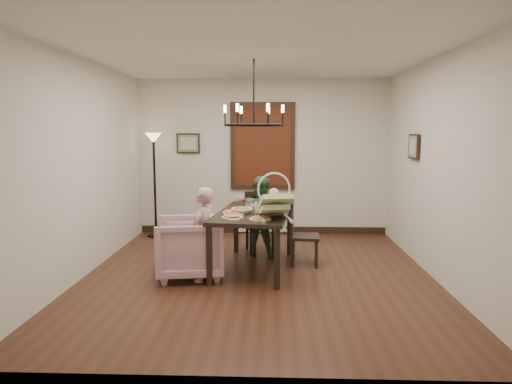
# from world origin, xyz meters

# --- Properties ---
(room_shell) EXTENTS (4.51, 5.00, 2.81)m
(room_shell) POSITION_xyz_m (0.00, 0.37, 1.40)
(room_shell) COLOR #4A2919
(room_shell) RESTS_ON ground
(dining_table) EXTENTS (1.15, 1.79, 0.79)m
(dining_table) POSITION_xyz_m (-0.07, 0.30, 0.70)
(dining_table) COLOR black
(dining_table) RESTS_ON room_shell
(chair_far) EXTENTS (0.50, 0.50, 0.94)m
(chair_far) POSITION_xyz_m (-0.01, 1.17, 0.47)
(chair_far) COLOR black
(chair_far) RESTS_ON room_shell
(chair_right) EXTENTS (0.43, 0.43, 0.91)m
(chair_right) POSITION_xyz_m (0.64, 0.50, 0.45)
(chair_right) COLOR black
(chair_right) RESTS_ON room_shell
(armchair) EXTENTS (0.97, 0.96, 0.77)m
(armchair) POSITION_xyz_m (-0.89, -0.08, 0.39)
(armchair) COLOR #CC9CAD
(armchair) RESTS_ON room_shell
(elderly_woman) EXTENTS (0.33, 0.41, 0.98)m
(elderly_woman) POSITION_xyz_m (-0.69, -0.23, 0.49)
(elderly_woman) COLOR #C68C8E
(elderly_woman) RESTS_ON room_shell
(seated_man) EXTENTS (0.58, 0.51, 1.00)m
(seated_man) POSITION_xyz_m (-0.01, 0.96, 0.50)
(seated_man) COLOR #3B6039
(seated_man) RESTS_ON room_shell
(baby_bouncer) EXTENTS (0.55, 0.68, 0.40)m
(baby_bouncer) POSITION_xyz_m (0.20, -0.21, 0.99)
(baby_bouncer) COLOR beige
(baby_bouncer) RESTS_ON dining_table
(salad_bowl) EXTENTS (0.34, 0.34, 0.08)m
(salad_bowl) POSITION_xyz_m (-0.22, 0.16, 0.83)
(salad_bowl) COLOR white
(salad_bowl) RESTS_ON dining_table
(pizza_platter) EXTENTS (0.29, 0.29, 0.04)m
(pizza_platter) POSITION_xyz_m (-0.32, 0.11, 0.81)
(pizza_platter) COLOR tan
(pizza_platter) RESTS_ON dining_table
(drinking_glass) EXTENTS (0.06, 0.06, 0.12)m
(drinking_glass) POSITION_xyz_m (0.07, 0.35, 0.85)
(drinking_glass) COLOR silver
(drinking_glass) RESTS_ON dining_table
(window_blinds) EXTENTS (1.00, 0.03, 1.40)m
(window_blinds) POSITION_xyz_m (0.00, 2.46, 1.60)
(window_blinds) COLOR #5B2112
(window_blinds) RESTS_ON room_shell
(radiator) EXTENTS (0.92, 0.12, 0.62)m
(radiator) POSITION_xyz_m (0.00, 2.48, 0.35)
(radiator) COLOR silver
(radiator) RESTS_ON room_shell
(picture_back) EXTENTS (0.42, 0.03, 0.36)m
(picture_back) POSITION_xyz_m (-1.35, 2.47, 1.65)
(picture_back) COLOR black
(picture_back) RESTS_ON room_shell
(picture_right) EXTENTS (0.03, 0.42, 0.36)m
(picture_right) POSITION_xyz_m (2.21, 0.90, 1.65)
(picture_right) COLOR black
(picture_right) RESTS_ON room_shell
(floor_lamp) EXTENTS (0.30, 0.30, 1.80)m
(floor_lamp) POSITION_xyz_m (-1.90, 2.15, 0.90)
(floor_lamp) COLOR black
(floor_lamp) RESTS_ON room_shell
(chandelier) EXTENTS (0.80, 0.80, 0.04)m
(chandelier) POSITION_xyz_m (-0.07, 0.30, 1.95)
(chandelier) COLOR black
(chandelier) RESTS_ON room_shell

